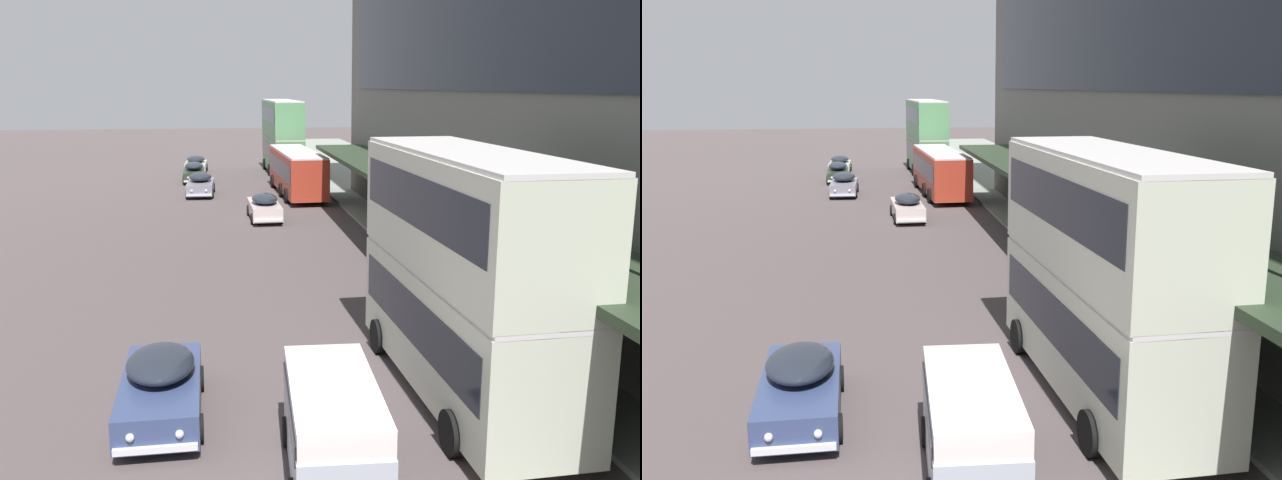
# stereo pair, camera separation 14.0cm
# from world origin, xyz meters

# --- Properties ---
(transit_bus_kerbside_front) EXTENTS (3.09, 11.53, 3.16)m
(transit_bus_kerbside_front) POSITION_xyz_m (3.80, 38.58, 1.81)
(transit_bus_kerbside_front) COLOR #AA3422
(transit_bus_kerbside_front) RESTS_ON ground
(transit_bus_kerbside_rear) EXTENTS (2.87, 11.31, 6.41)m
(transit_bus_kerbside_rear) POSITION_xyz_m (3.97, 50.86, 3.45)
(transit_bus_kerbside_rear) COLOR #56905C
(transit_bus_kerbside_rear) RESTS_ON ground
(transit_bus_kerbside_far) EXTENTS (3.07, 9.41, 6.19)m
(transit_bus_kerbside_far) POSITION_xyz_m (3.95, 4.61, 3.34)
(transit_bus_kerbside_far) COLOR beige
(transit_bus_kerbside_far) RESTS_ON ground
(sedan_second_near) EXTENTS (2.06, 4.72, 1.50)m
(sedan_second_near) POSITION_xyz_m (-3.59, 53.07, 0.74)
(sedan_second_near) COLOR beige
(sedan_second_near) RESTS_ON ground
(sedan_lead_mid) EXTENTS (1.98, 4.69, 1.55)m
(sedan_lead_mid) POSITION_xyz_m (-3.46, 4.47, 0.77)
(sedan_lead_mid) COLOR navy
(sedan_lead_mid) RESTS_ON ground
(sedan_trailing_mid) EXTENTS (1.89, 4.90, 1.57)m
(sedan_trailing_mid) POSITION_xyz_m (0.80, 29.33, 0.77)
(sedan_trailing_mid) COLOR beige
(sedan_trailing_mid) RESTS_ON ground
(sedan_far_back) EXTENTS (1.89, 4.99, 1.58)m
(sedan_far_back) POSITION_xyz_m (-3.61, 46.90, 0.77)
(sedan_far_back) COLOR #263224
(sedan_far_back) RESTS_ON ground
(sedan_second_mid) EXTENTS (2.05, 4.92, 1.62)m
(sedan_second_mid) POSITION_xyz_m (-3.00, 39.47, 0.79)
(sedan_second_mid) COLOR gray
(sedan_second_mid) RESTS_ON ground
(vw_van) EXTENTS (2.06, 4.63, 1.96)m
(vw_van) POSITION_xyz_m (0.14, 1.44, 1.10)
(vw_van) COLOR #ABB2C0
(vw_van) RESTS_ON ground
(pedestrian_at_kerb) EXTENTS (0.33, 0.60, 1.86)m
(pedestrian_at_kerb) POSITION_xyz_m (6.41, 6.18, 1.18)
(pedestrian_at_kerb) COLOR black
(pedestrian_at_kerb) RESTS_ON sidewalk_kerb
(fire_hydrant) EXTENTS (0.20, 0.40, 0.70)m
(fire_hydrant) POSITION_xyz_m (6.65, 7.71, 0.49)
(fire_hydrant) COLOR red
(fire_hydrant) RESTS_ON sidewalk_kerb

